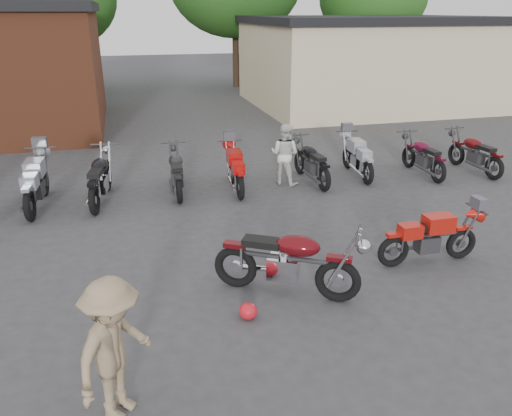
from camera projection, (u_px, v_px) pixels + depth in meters
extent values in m
plane|color=#353538|center=(301.00, 303.00, 7.33)|extent=(90.00, 90.00, 0.00)
cube|color=#C6B68D|center=(369.00, 65.00, 22.18)|extent=(10.00, 8.00, 3.50)
ellipsoid|color=red|center=(248.00, 311.00, 6.92)|extent=(0.28, 0.28, 0.24)
imported|color=silver|center=(285.00, 154.00, 12.11)|extent=(0.92, 0.91, 1.50)
imported|color=#927B5A|center=(115.00, 350.00, 5.04)|extent=(1.12, 1.19, 1.62)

